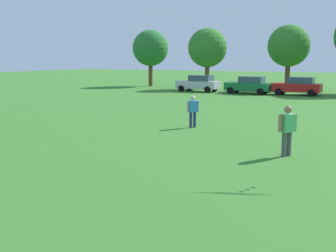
# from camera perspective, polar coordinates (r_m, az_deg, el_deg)

# --- Properties ---
(ground_plane) EXTENTS (160.00, 160.00, 0.00)m
(ground_plane) POSITION_cam_1_polar(r_m,az_deg,el_deg) (30.23, 10.28, 2.87)
(ground_plane) COLOR #387528
(adult_bystander) EXTENTS (0.55, 0.76, 1.75)m
(adult_bystander) POSITION_cam_1_polar(r_m,az_deg,el_deg) (14.56, 16.27, -0.05)
(adult_bystander) COLOR #4C4C51
(adult_bystander) RESTS_ON ground
(bystander_near_trees) EXTENTS (0.50, 0.66, 1.57)m
(bystander_near_trees) POSITION_cam_1_polar(r_m,az_deg,el_deg) (19.96, 3.47, 2.43)
(bystander_near_trees) COLOR navy
(bystander_near_trees) RESTS_ON ground
(parked_car_silver_0) EXTENTS (4.30, 2.02, 1.68)m
(parked_car_silver_0) POSITION_cam_1_polar(r_m,az_deg,el_deg) (42.34, 4.30, 5.96)
(parked_car_silver_0) COLOR silver
(parked_car_silver_0) RESTS_ON ground
(parked_car_green_1) EXTENTS (4.30, 2.02, 1.68)m
(parked_car_green_1) POSITION_cam_1_polar(r_m,az_deg,el_deg) (40.25, 11.21, 5.64)
(parked_car_green_1) COLOR #196B38
(parked_car_green_1) RESTS_ON ground
(parked_car_red_2) EXTENTS (4.30, 2.02, 1.68)m
(parked_car_red_2) POSITION_cam_1_polar(r_m,az_deg,el_deg) (39.76, 17.61, 5.34)
(parked_car_red_2) COLOR red
(parked_car_red_2) RESTS_ON ground
(tree_far_left) EXTENTS (4.38, 4.38, 6.83)m
(tree_far_left) POSITION_cam_1_polar(r_m,az_deg,el_deg) (50.93, -2.46, 10.77)
(tree_far_left) COLOR brown
(tree_far_left) RESTS_ON ground
(tree_left) EXTENTS (4.30, 4.30, 6.69)m
(tree_left) POSITION_cam_1_polar(r_m,az_deg,el_deg) (46.11, 5.52, 10.77)
(tree_left) COLOR brown
(tree_left) RESTS_ON ground
(tree_center_left) EXTENTS (4.45, 4.45, 6.94)m
(tree_center_left) POSITION_cam_1_polar(r_m,az_deg,el_deg) (46.28, 16.46, 10.64)
(tree_center_left) COLOR brown
(tree_center_left) RESTS_ON ground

